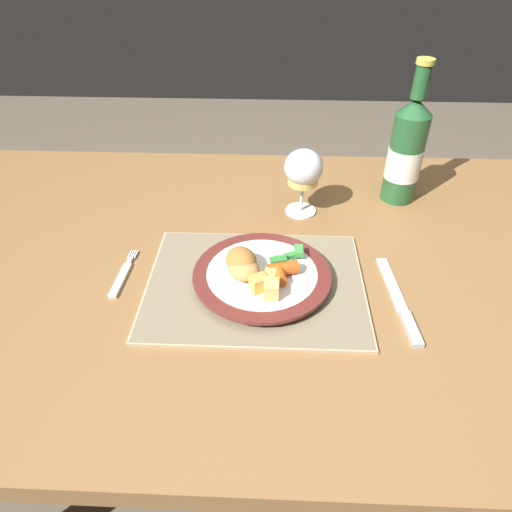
# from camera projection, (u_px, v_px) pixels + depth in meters

# --- Properties ---
(ground_plane) EXTENTS (6.00, 6.00, 0.00)m
(ground_plane) POSITION_uv_depth(u_px,v_px,m) (270.00, 464.00, 1.28)
(ground_plane) COLOR brown
(dining_table) EXTENTS (1.52, 0.85, 0.74)m
(dining_table) POSITION_uv_depth(u_px,v_px,m) (277.00, 292.00, 0.88)
(dining_table) COLOR olive
(dining_table) RESTS_ON ground
(placemat) EXTENTS (0.36, 0.28, 0.01)m
(placemat) POSITION_uv_depth(u_px,v_px,m) (255.00, 284.00, 0.77)
(placemat) COLOR tan
(placemat) RESTS_ON dining_table
(dinner_plate) EXTENTS (0.23, 0.23, 0.02)m
(dinner_plate) POSITION_uv_depth(u_px,v_px,m) (262.00, 276.00, 0.76)
(dinner_plate) COLOR white
(dinner_plate) RESTS_ON placemat
(breaded_croquettes) EXTENTS (0.08, 0.09, 0.04)m
(breaded_croquettes) POSITION_uv_depth(u_px,v_px,m) (242.00, 264.00, 0.74)
(breaded_croquettes) COLOR tan
(breaded_croquettes) RESTS_ON dinner_plate
(green_beans_pile) EXTENTS (0.05, 0.07, 0.02)m
(green_beans_pile) POSITION_uv_depth(u_px,v_px,m) (286.00, 259.00, 0.77)
(green_beans_pile) COLOR #4CA84C
(green_beans_pile) RESTS_ON dinner_plate
(glazed_carrots) EXTENTS (0.07, 0.05, 0.02)m
(glazed_carrots) POSITION_uv_depth(u_px,v_px,m) (280.00, 272.00, 0.74)
(glazed_carrots) COLOR orange
(glazed_carrots) RESTS_ON dinner_plate
(fork) EXTENTS (0.02, 0.13, 0.01)m
(fork) POSITION_uv_depth(u_px,v_px,m) (122.00, 276.00, 0.78)
(fork) COLOR silver
(fork) RESTS_ON dining_table
(table_knife) EXTENTS (0.03, 0.21, 0.01)m
(table_knife) POSITION_uv_depth(u_px,v_px,m) (401.00, 306.00, 0.73)
(table_knife) COLOR silver
(table_knife) RESTS_ON dining_table
(wine_glass) EXTENTS (0.08, 0.08, 0.14)m
(wine_glass) POSITION_uv_depth(u_px,v_px,m) (303.00, 171.00, 0.89)
(wine_glass) COLOR silver
(wine_glass) RESTS_ON dining_table
(bottle) EXTENTS (0.07, 0.07, 0.29)m
(bottle) POSITION_uv_depth(u_px,v_px,m) (406.00, 151.00, 0.93)
(bottle) COLOR #23562D
(bottle) RESTS_ON dining_table
(roast_potatoes) EXTENTS (0.05, 0.06, 0.03)m
(roast_potatoes) POSITION_uv_depth(u_px,v_px,m) (267.00, 284.00, 0.71)
(roast_potatoes) COLOR gold
(roast_potatoes) RESTS_ON dinner_plate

